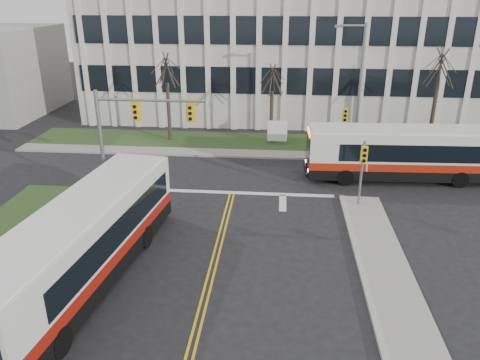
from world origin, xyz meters
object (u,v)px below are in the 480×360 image
bus_main (83,246)px  newspaper_box_blue (1,321)px  bus_cross (406,155)px  newspaper_box_red (2,292)px  streetlight (358,83)px  directory_sign (277,131)px

bus_main → newspaper_box_blue: bus_main is taller
bus_main → bus_cross: bearing=46.1°
newspaper_box_red → bus_cross: bearing=31.2°
newspaper_box_blue → bus_cross: bearing=47.5°
bus_cross → bus_main: bearing=-52.8°
streetlight → bus_cross: size_ratio=0.75×
newspaper_box_blue → directory_sign: bearing=72.1°
streetlight → bus_cross: bearing=-61.8°
bus_cross → newspaper_box_red: bearing=-53.8°
bus_main → newspaper_box_red: size_ratio=13.36×
streetlight → newspaper_box_blue: streetlight is taller
directory_sign → newspaper_box_red: size_ratio=2.11×
bus_main → newspaper_box_blue: bearing=-112.3°
streetlight → newspaper_box_blue: bearing=-125.4°
newspaper_box_red → newspaper_box_blue: bearing=-67.3°
streetlight → newspaper_box_red: bearing=-129.2°
streetlight → newspaper_box_red: size_ratio=9.68×
newspaper_box_blue → streetlight: bearing=59.5°
directory_sign → newspaper_box_blue: directory_sign is taller
newspaper_box_blue → newspaper_box_red: bearing=124.6°
streetlight → bus_main: bearing=-126.5°
directory_sign → newspaper_box_blue: 24.05m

